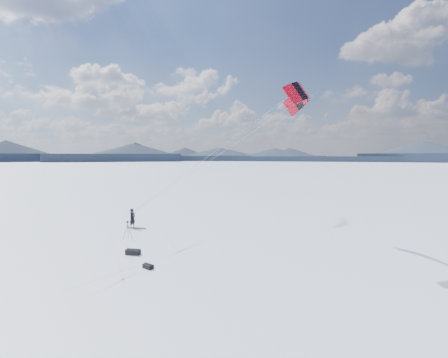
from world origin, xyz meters
The scene contains 9 objects.
ground centered at (0.00, 0.00, 0.00)m, with size 1800.00×1800.00×0.00m, color white.
horizon_hills centered at (0.00, 0.00, 3.73)m, with size 704.47×706.88×9.00m.
snow_tracks centered at (-1.44, -0.32, 0.00)m, with size 13.93×10.25×0.01m.
snowkiter centered at (-2.84, 4.43, 0.00)m, with size 0.59×0.39×1.62m, color black.
snowboard centered at (-2.38, 4.43, 0.02)m, with size 1.60×0.30×0.04m, color maroon.
tripod centered at (-0.67, 1.55, 0.85)m, with size 0.64×0.68×1.32m.
gear_bag_a centered at (2.30, -1.20, 0.17)m, with size 0.93×0.61×0.39m.
gear_bag_b centered at (4.73, -2.72, 0.12)m, with size 0.67×0.43×0.28m.
power_kite centered at (9.96, 8.02, 10.36)m, with size 14.17×6.62×10.01m.
Camera 1 is at (15.96, -16.11, 6.07)m, focal length 26.00 mm.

